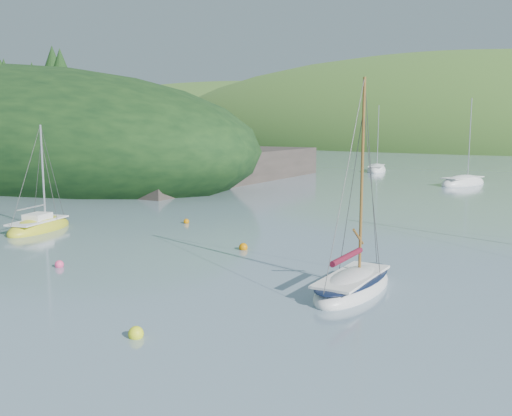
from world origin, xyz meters
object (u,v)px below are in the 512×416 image
Objects in this scene: sailboat_yellow at (39,228)px; distant_sloop_c at (376,170)px; daysailer_white at (353,286)px; distant_sloop_a at (463,183)px.

sailboat_yellow is 55.28m from distant_sloop_c.
distant_sloop_a is (-11.24, 43.38, -0.03)m from daysailer_white.
distant_sloop_c reaches higher than daysailer_white.
daysailer_white is 0.88× the size of distant_sloop_a.
distant_sloop_a is (10.74, 44.41, 0.00)m from sailboat_yellow.
daysailer_white is at bearing -63.33° from distant_sloop_a.
sailboat_yellow is (-21.98, -1.03, -0.04)m from daysailer_white.
distant_sloop_a reaches higher than daysailer_white.
daysailer_white is at bearing -20.93° from sailboat_yellow.
daysailer_white reaches higher than sailboat_yellow.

